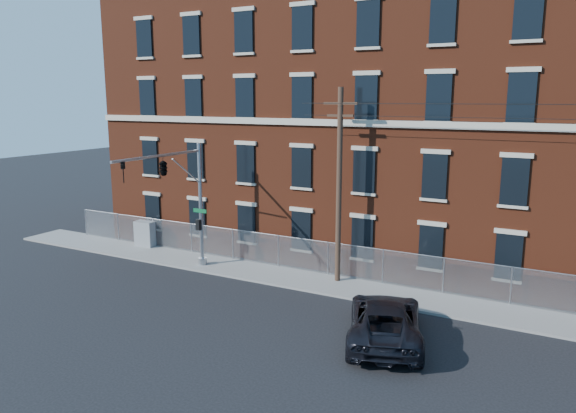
{
  "coord_description": "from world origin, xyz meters",
  "views": [
    {
      "loc": [
        12.79,
        -19.93,
        9.58
      ],
      "look_at": [
        -0.1,
        4.0,
        4.18
      ],
      "focal_mm": 34.14,
      "sensor_mm": 36.0,
      "label": 1
    }
  ],
  "objects_px": {
    "utility_cabinet": "(145,234)",
    "traffic_signal_mast": "(173,179)",
    "pickup_truck": "(385,320)",
    "utility_pole_near": "(339,183)"
  },
  "relations": [
    {
      "from": "traffic_signal_mast",
      "to": "utility_pole_near",
      "type": "bearing_deg",
      "value": 23.14
    },
    {
      "from": "traffic_signal_mast",
      "to": "utility_pole_near",
      "type": "relative_size",
      "value": 0.7
    },
    {
      "from": "traffic_signal_mast",
      "to": "utility_pole_near",
      "type": "xyz_separation_m",
      "value": [
        8.0,
        3.42,
        -0.05
      ]
    },
    {
      "from": "utility_cabinet",
      "to": "traffic_signal_mast",
      "type": "bearing_deg",
      "value": -36.8
    },
    {
      "from": "utility_pole_near",
      "to": "utility_cabinet",
      "type": "height_order",
      "value": "utility_pole_near"
    },
    {
      "from": "utility_pole_near",
      "to": "pickup_truck",
      "type": "relative_size",
      "value": 1.64
    },
    {
      "from": "pickup_truck",
      "to": "utility_cabinet",
      "type": "bearing_deg",
      "value": -36.53
    },
    {
      "from": "utility_pole_near",
      "to": "utility_cabinet",
      "type": "bearing_deg",
      "value": 178.33
    },
    {
      "from": "pickup_truck",
      "to": "utility_cabinet",
      "type": "xyz_separation_m",
      "value": [
        -18.18,
        5.96,
        0.09
      ]
    },
    {
      "from": "pickup_truck",
      "to": "utility_cabinet",
      "type": "relative_size",
      "value": 3.74
    }
  ]
}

